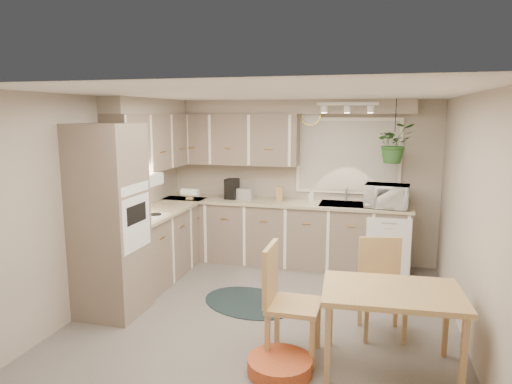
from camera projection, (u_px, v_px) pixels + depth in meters
floor at (267, 315)px, 5.06m from camera, size 4.20×4.20×0.00m
ceiling at (268, 94)px, 4.65m from camera, size 4.20×4.20×0.00m
wall_back at (300, 181)px, 6.86m from camera, size 4.00×0.04×2.40m
wall_front at (191, 275)px, 2.85m from camera, size 4.00×0.04×2.40m
wall_left at (102, 200)px, 5.36m from camera, size 0.04×4.20×2.40m
wall_right at (471, 220)px, 4.35m from camera, size 0.04×4.20×2.40m
base_cab_left at (161, 243)px, 6.24m from camera, size 0.60×1.85×0.90m
base_cab_back at (282, 234)px, 6.75m from camera, size 3.60×0.60×0.90m
counter_left at (161, 210)px, 6.16m from camera, size 0.64×1.89×0.04m
counter_back at (282, 203)px, 6.66m from camera, size 3.64×0.64×0.04m
oven_stack at (110, 221)px, 4.94m from camera, size 0.65×0.65×2.10m
wall_oven_face at (136, 223)px, 4.86m from camera, size 0.02×0.56×0.58m
upper_cab_left at (154, 142)px, 6.16m from camera, size 0.35×2.00×0.75m
upper_cab_back at (233, 139)px, 6.84m from camera, size 2.00×0.35×0.75m
soffit_left at (151, 106)px, 6.09m from camera, size 0.30×2.00×0.20m
soffit_back at (286, 107)px, 6.58m from camera, size 3.60×0.30×0.20m
cooktop at (140, 217)px, 5.60m from camera, size 0.52×0.58×0.02m
range_hood at (137, 181)px, 5.53m from camera, size 0.40×0.60×0.14m
window_blinds at (348, 156)px, 6.59m from camera, size 1.40×0.02×1.00m
window_frame at (348, 156)px, 6.60m from camera, size 1.50×0.02×1.10m
sink at (345, 207)px, 6.45m from camera, size 0.70×0.48×0.10m
dishwasher_front at (388, 249)px, 6.08m from camera, size 0.58×0.02×0.83m
track_light_bar at (347, 104)px, 5.97m from camera, size 0.80×0.04×0.04m
wall_clock at (311, 115)px, 6.63m from camera, size 0.30×0.03×0.30m
dining_table at (390, 330)px, 3.92m from camera, size 1.20×0.84×0.73m
chair_left at (294, 302)px, 4.12m from camera, size 0.49×0.49×1.04m
chair_back at (383, 289)px, 4.53m from camera, size 0.53×0.53×0.96m
braided_rug at (249, 302)px, 5.38m from camera, size 1.40×1.24×0.01m
pet_bed at (280, 366)px, 3.91m from camera, size 0.62×0.62×0.13m
microwave at (387, 193)px, 6.17m from camera, size 0.61×0.37×0.39m
soap_bottle at (311, 198)px, 6.70m from camera, size 0.08×0.17×0.08m
hanging_plant at (394, 148)px, 6.05m from camera, size 0.62×0.66×0.41m
coffee_maker at (232, 189)px, 6.83m from camera, size 0.19×0.22×0.30m
toaster at (244, 194)px, 6.82m from camera, size 0.28×0.17×0.16m
knife_block at (280, 194)px, 6.71m from camera, size 0.10×0.10×0.21m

